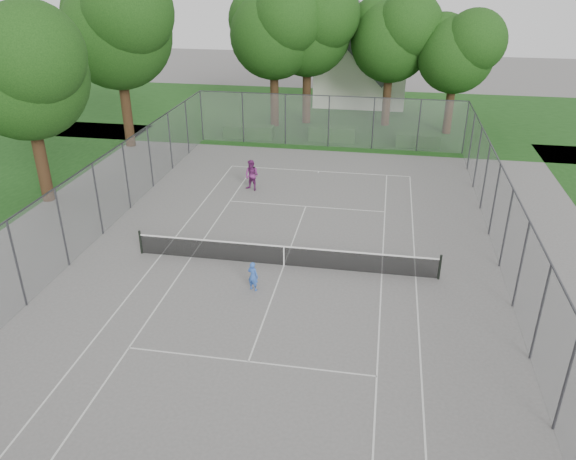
% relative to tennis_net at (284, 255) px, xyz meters
% --- Properties ---
extents(ground, '(120.00, 120.00, 0.00)m').
position_rel_tennis_net_xyz_m(ground, '(0.00, 0.00, -0.51)').
color(ground, '#625F5D').
rests_on(ground, ground).
extents(grass_far, '(60.00, 20.00, 0.00)m').
position_rel_tennis_net_xyz_m(grass_far, '(0.00, 26.00, -0.51)').
color(grass_far, '#163F12').
rests_on(grass_far, ground).
extents(court_markings, '(11.03, 23.83, 0.01)m').
position_rel_tennis_net_xyz_m(court_markings, '(0.00, 0.00, -0.50)').
color(court_markings, silver).
rests_on(court_markings, ground).
extents(tennis_net, '(12.87, 0.10, 1.10)m').
position_rel_tennis_net_xyz_m(tennis_net, '(0.00, 0.00, 0.00)').
color(tennis_net, black).
rests_on(tennis_net, ground).
extents(perimeter_fence, '(18.08, 34.08, 3.52)m').
position_rel_tennis_net_xyz_m(perimeter_fence, '(0.00, 0.00, 1.30)').
color(perimeter_fence, '#38383D').
rests_on(perimeter_fence, ground).
extents(tree_far_left, '(7.35, 6.71, 10.57)m').
position_rel_tennis_net_xyz_m(tree_far_left, '(-4.60, 21.63, 6.75)').
color(tree_far_left, '#311E12').
rests_on(tree_far_left, ground).
extents(tree_far_midleft, '(7.46, 6.81, 10.72)m').
position_rel_tennis_net_xyz_m(tree_far_midleft, '(-2.30, 22.95, 6.86)').
color(tree_far_midleft, '#311E12').
rests_on(tree_far_midleft, ground).
extents(tree_far_midright, '(6.83, 6.23, 9.81)m').
position_rel_tennis_net_xyz_m(tree_far_midright, '(3.86, 23.33, 6.23)').
color(tree_far_midright, '#311E12').
rests_on(tree_far_midright, ground).
extents(tree_far_right, '(6.15, 5.61, 8.84)m').
position_rel_tennis_net_xyz_m(tree_far_right, '(8.40, 21.80, 5.56)').
color(tree_far_right, '#311E12').
rests_on(tree_far_right, ground).
extents(tree_side_back, '(8.09, 7.39, 11.63)m').
position_rel_tennis_net_xyz_m(tree_side_back, '(-13.44, 14.76, 7.49)').
color(tree_side_back, '#311E12').
rests_on(tree_side_back, ground).
extents(tree_side_front, '(7.10, 6.48, 10.20)m').
position_rel_tennis_net_xyz_m(tree_side_front, '(-13.71, 4.83, 6.50)').
color(tree_side_front, '#311E12').
rests_on(tree_side_front, ground).
extents(hedge_left, '(3.59, 1.08, 0.90)m').
position_rel_tennis_net_xyz_m(hedge_left, '(-5.89, 18.09, -0.06)').
color(hedge_left, '#1B4516').
rests_on(hedge_left, ground).
extents(hedge_mid, '(3.28, 0.94, 1.03)m').
position_rel_tennis_net_xyz_m(hedge_mid, '(0.14, 18.37, 0.00)').
color(hedge_mid, '#1B4516').
rests_on(hedge_mid, ground).
extents(hedge_right, '(3.00, 1.10, 0.90)m').
position_rel_tennis_net_xyz_m(hedge_right, '(6.10, 18.10, -0.06)').
color(hedge_right, '#1B4516').
rests_on(hedge_right, ground).
extents(house, '(7.76, 6.01, 9.66)m').
position_rel_tennis_net_xyz_m(house, '(1.34, 30.62, 3.38)').
color(house, white).
rests_on(house, ground).
extents(girl_player, '(0.52, 0.43, 1.23)m').
position_rel_tennis_net_xyz_m(girl_player, '(-0.84, -2.09, 0.10)').
color(girl_player, blue).
rests_on(girl_player, ground).
extents(woman_player, '(1.03, 0.92, 1.74)m').
position_rel_tennis_net_xyz_m(woman_player, '(-3.32, 8.20, 0.36)').
color(woman_player, '#75276B').
rests_on(woman_player, ground).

